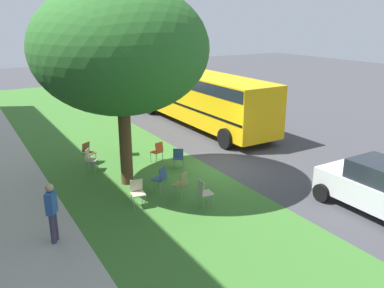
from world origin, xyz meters
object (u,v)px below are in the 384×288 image
at_px(chair_3, 90,158).
at_px(school_bus, 202,94).
at_px(chair_2, 158,150).
at_px(chair_4, 181,183).
at_px(pedestrian_0, 52,210).
at_px(chair_1, 179,157).
at_px(chair_0, 160,177).
at_px(chair_8, 204,191).
at_px(chair_6, 125,144).
at_px(street_tree, 121,49).
at_px(chair_7, 137,191).
at_px(parked_car, 380,188).
at_px(chair_5, 88,151).

relative_size(chair_3, school_bus, 0.08).
bearing_deg(chair_2, chair_3, 79.22).
relative_size(chair_4, pedestrian_0, 0.52).
bearing_deg(chair_1, school_bus, -40.31).
xyz_separation_m(chair_0, chair_8, (-1.74, -0.66, 0.00)).
height_order(chair_1, chair_6, same).
bearing_deg(chair_8, chair_4, 15.81).
bearing_deg(chair_4, pedestrian_0, 98.78).
bearing_deg(chair_8, street_tree, 24.47).
distance_m(chair_6, chair_8, 6.00).
bearing_deg(chair_7, street_tree, -12.51).
xyz_separation_m(street_tree, chair_3, (1.92, 0.78, -4.25)).
xyz_separation_m(chair_4, chair_7, (0.15, 1.52, 0.00)).
bearing_deg(school_bus, parked_car, 175.42).
distance_m(chair_2, parked_car, 8.46).
xyz_separation_m(chair_1, chair_3, (1.66, 3.07, 0.00)).
xyz_separation_m(chair_6, parked_car, (-9.12, -4.61, 0.32)).
height_order(school_bus, pedestrian_0, school_bus).
height_order(chair_6, parked_car, parked_car).
distance_m(chair_3, pedestrian_0, 5.25).
bearing_deg(chair_6, chair_5, 96.23).
relative_size(chair_7, chair_8, 1.00).
xyz_separation_m(chair_8, parked_car, (-3.13, -4.36, 0.32)).
bearing_deg(chair_8, chair_0, 20.73).
height_order(chair_2, chair_8, same).
height_order(chair_3, chair_7, same).
height_order(chair_3, parked_car, parked_car).
relative_size(chair_1, chair_5, 1.00).
xyz_separation_m(chair_2, chair_6, (1.57, 0.80, 0.00)).
xyz_separation_m(chair_3, chair_5, (0.87, -0.20, 0.00)).
bearing_deg(pedestrian_0, school_bus, -50.49).
xyz_separation_m(chair_4, pedestrian_0, (-0.67, 4.31, 0.41)).
distance_m(parked_car, pedestrian_0, 9.58).
bearing_deg(chair_3, chair_1, -118.34).
bearing_deg(chair_5, chair_2, -118.89).
xyz_separation_m(chair_0, parked_car, (-4.88, -5.02, 0.32)).
bearing_deg(chair_5, school_bus, -70.04).
xyz_separation_m(chair_2, parked_car, (-7.55, -3.80, 0.32)).
relative_size(chair_2, chair_4, 1.00).
bearing_deg(school_bus, chair_4, 143.34).
xyz_separation_m(chair_6, chair_8, (-5.99, -0.25, 0.00)).
xyz_separation_m(chair_4, chair_8, (-0.96, -0.27, 0.00)).
bearing_deg(chair_2, street_tree, 125.97).
xyz_separation_m(chair_1, chair_2, (1.14, 0.36, 0.00)).
distance_m(chair_2, chair_4, 3.56).
bearing_deg(chair_1, chair_2, 17.52).
bearing_deg(parked_car, street_tree, 42.99).
distance_m(chair_2, school_bus, 6.33).
bearing_deg(chair_1, chair_0, 134.31).
distance_m(chair_1, chair_7, 3.47).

